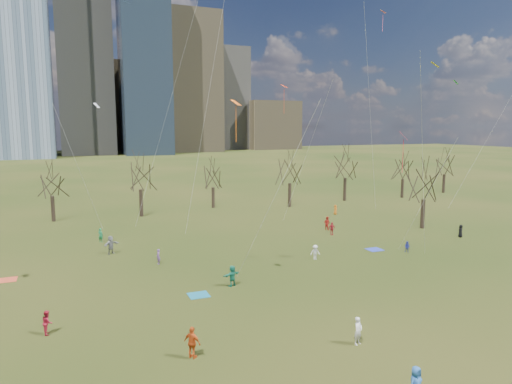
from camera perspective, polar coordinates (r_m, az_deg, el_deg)
name	(u,v)px	position (r m, az deg, el deg)	size (l,w,h in m)	color
ground	(317,307)	(35.03, 7.64, -14.06)	(500.00, 500.00, 0.00)	black
downtown_skyline	(97,73)	(240.50, -19.27, 13.89)	(212.50, 78.00, 118.00)	slate
bare_tree_row	(191,175)	(67.64, -8.14, 2.07)	(113.04, 29.80, 9.50)	black
blanket_teal	(199,295)	(37.22, -7.19, -12.66)	(1.60, 1.50, 0.03)	#17698A
blanket_navy	(374,249)	(51.41, 14.59, -6.97)	(1.60, 1.50, 0.03)	#273AB7
blanket_crimson	(7,280)	(45.76, -28.70, -9.62)	(1.60, 1.50, 0.03)	#C14126
person_0	(416,384)	(25.18, 19.31, -21.66)	(0.85, 0.56, 1.75)	#2962B1
person_1	(358,331)	(29.73, 12.64, -16.57)	(0.63, 0.41, 1.73)	white
person_2	(47,322)	(33.20, -24.63, -14.58)	(0.76, 0.59, 1.57)	#AD182F
person_4	(192,343)	(27.76, -7.96, -18.14)	(1.10, 0.46, 1.88)	#CB4D16
person_5	(232,276)	(38.71, -2.99, -10.41)	(1.64, 0.52, 1.77)	#1B7D62
person_6	(461,231)	(60.32, 24.21, -4.46)	(0.75, 0.49, 1.54)	black
person_7	(158,257)	(45.56, -12.12, -7.90)	(0.54, 0.35, 1.48)	#754C98
person_8	(407,247)	(51.17, 18.39, -6.53)	(0.58, 0.45, 1.19)	#232C9B
person_9	(315,252)	(46.45, 7.41, -7.46)	(0.96, 0.55, 1.49)	silver
person_10	(332,229)	(56.99, 9.46, -4.53)	(0.93, 0.39, 1.58)	#AE1827
person_11	(111,245)	(50.30, -17.70, -6.31)	(1.80, 0.57, 1.94)	slate
person_12	(335,210)	(70.13, 9.89, -2.19)	(0.73, 0.48, 1.50)	orange
person_13	(101,235)	(55.70, -18.86, -5.13)	(0.60, 0.39, 1.63)	#1A7845
person_14	(327,223)	(59.59, 8.87, -3.87)	(0.85, 0.67, 1.76)	#B21E19
kites_airborne	(287,119)	(48.60, 3.95, 9.11)	(69.38, 30.03, 33.00)	orange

